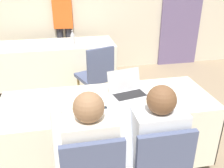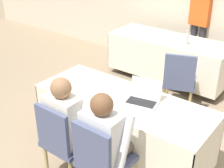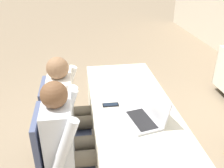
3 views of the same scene
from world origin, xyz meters
The scene contains 13 objects.
ground_plane centered at (0.00, 0.00, 0.00)m, with size 24.00×24.00×0.00m, color gray.
conference_table_near centered at (0.00, 0.00, 0.56)m, with size 1.96×0.73×0.74m.
conference_table_far centered at (-0.52, 2.02, 0.56)m, with size 1.96×0.73×0.74m.
laptop centered at (0.21, 0.06, 0.78)m, with size 0.38×0.33×0.22m.
cell_phone centered at (-0.07, -0.20, 0.74)m, with size 0.06×0.15×0.01m.
paper_beside_laptop centered at (-0.15, 0.07, 0.74)m, with size 0.32×0.36×0.00m.
water_bottle centered at (-0.20, 1.94, 0.84)m, with size 0.07×0.07×0.22m.
chair_near_left centered at (-0.24, -0.67, 0.49)m, with size 0.44×0.44×0.90m.
chair_near_right centered at (0.24, -0.67, 0.49)m, with size 0.44×0.44×0.90m.
chair_far_spare centered at (0.07, 1.23, 0.49)m, with size 0.57×0.57×0.90m.
person_checkered_shirt centered at (-0.24, -0.57, 0.65)m, with size 0.50×0.52×1.16m.
person_white_shirt centered at (0.24, -0.57, 0.65)m, with size 0.50×0.52×1.16m.
person_red_shirt centered at (-0.32, 2.68, 0.91)m, with size 0.36×0.23×1.59m.
Camera 2 is at (1.65, -2.35, 2.39)m, focal length 50.00 mm.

